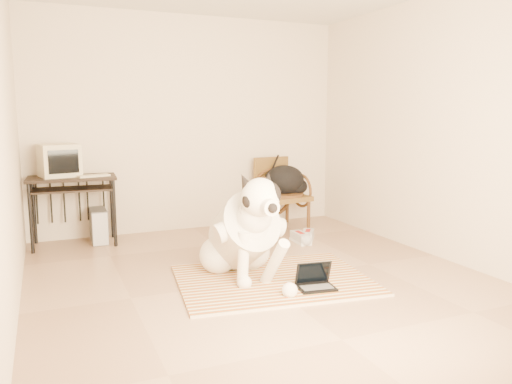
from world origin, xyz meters
TOP-DOWN VIEW (x-y plane):
  - floor at (0.00, 0.00)m, footprint 4.50×4.50m
  - wall_back at (0.00, 2.25)m, footprint 4.50×0.00m
  - wall_front at (0.00, -2.25)m, footprint 4.50×0.00m
  - wall_left at (-2.00, 0.00)m, footprint 0.00×4.50m
  - wall_right at (2.00, 0.00)m, footprint 0.00×4.50m
  - rug at (0.08, -0.07)m, footprint 1.84×1.50m
  - dog at (-0.12, 0.12)m, footprint 0.70×1.44m
  - laptop at (0.31, -0.41)m, footprint 0.34×0.27m
  - computer_desk at (-1.48, 1.94)m, footprint 0.98×0.58m
  - crt_monitor at (-1.60, 2.02)m, footprint 0.48×0.46m
  - desk_keyboard at (-1.25, 1.84)m, footprint 0.36×0.20m
  - pc_tower at (-1.21, 1.97)m, footprint 0.18×0.42m
  - rattan_chair at (1.06, 1.84)m, footprint 0.67×0.65m
  - backpack at (1.15, 1.83)m, footprint 0.58×0.45m
  - sneaker_left at (0.95, 1.03)m, footprint 0.15×0.34m
  - sneaker_right at (1.08, 1.10)m, footprint 0.29×0.34m

SIDE VIEW (x-z plane):
  - floor at x=0.00m, z-range 0.00..0.00m
  - rug at x=0.08m, z-range 0.00..0.02m
  - sneaker_right at x=1.08m, z-range -0.01..0.11m
  - sneaker_left at x=0.95m, z-range -0.01..0.11m
  - laptop at x=0.31m, z-range -0.04..0.18m
  - pc_tower at x=-1.21m, z-range 0.00..0.39m
  - dog at x=-0.12m, z-range -0.11..0.94m
  - rattan_chair at x=1.06m, z-range 0.00..0.92m
  - backpack at x=1.15m, z-range 0.41..0.81m
  - computer_desk at x=-1.48m, z-range 0.28..1.07m
  - desk_keyboard at x=-1.25m, z-range 0.79..0.81m
  - crt_monitor at x=-1.60m, z-range 0.79..1.15m
  - wall_back at x=0.00m, z-range -0.90..3.60m
  - wall_front at x=0.00m, z-range -0.90..3.60m
  - wall_left at x=-2.00m, z-range -0.90..3.60m
  - wall_right at x=2.00m, z-range -0.90..3.60m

